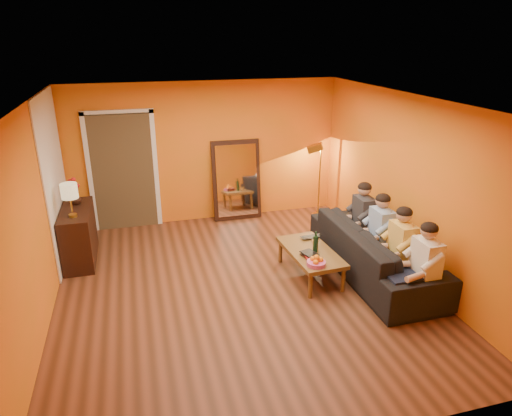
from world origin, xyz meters
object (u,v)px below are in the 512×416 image
object	(u,v)px
coffee_table	(310,263)
person_far_right	(363,219)
floor_lamp	(319,181)
wine_bottle	(316,242)
person_far_left	(425,267)
person_mid_left	(401,249)
dog	(357,247)
table_lamp	(71,200)
person_mid_right	(381,233)
vase	(76,199)
tumbler	(315,243)
laptop	(313,238)
sideboard	(79,235)
mirror_frame	(236,180)
sofa	(375,251)

from	to	relation	value
coffee_table	person_far_right	distance (m)	1.23
floor_lamp	wine_bottle	world-z (taller)	floor_lamp
person_far_left	person_mid_left	world-z (taller)	same
dog	table_lamp	bearing A→B (deg)	146.31
person_far_right	person_mid_right	bearing A→B (deg)	-90.00
vase	person_mid_left	bearing A→B (deg)	-28.29
person_mid_left	tumbler	bearing A→B (deg)	141.36
tumbler	laptop	xyz separation A→B (m)	(0.06, 0.23, -0.03)
floor_lamp	vase	distance (m)	4.37
sideboard	floor_lamp	distance (m)	4.41
mirror_frame	table_lamp	xyz separation A→B (m)	(-2.79, -1.38, 0.34)
dog	tumbler	bearing A→B (deg)	158.52
table_lamp	dog	size ratio (longest dim) A/B	0.78
person_mid_left	person_mid_right	distance (m)	0.55
person_mid_left	tumbler	size ratio (longest dim) A/B	12.24
vase	dog	bearing A→B (deg)	-21.62
mirror_frame	person_far_right	world-z (taller)	mirror_frame
sideboard	table_lamp	size ratio (longest dim) A/B	2.31
floor_lamp	vase	xyz separation A→B (m)	(-4.34, -0.46, 0.22)
person_far_right	vase	distance (m)	4.56
sofa	person_far_right	world-z (taller)	person_far_right
dog	person_far_right	distance (m)	0.54
floor_lamp	laptop	distance (m)	2.04
sideboard	sofa	size ratio (longest dim) A/B	0.46
floor_lamp	tumbler	xyz separation A→B (m)	(-0.92, -2.06, -0.25)
person_far_left	vase	distance (m)	5.26
table_lamp	laptop	distance (m)	3.64
sideboard	wine_bottle	xyz separation A→B (m)	(3.35, -1.51, 0.15)
sideboard	laptop	distance (m)	3.66
person_mid_right	wine_bottle	size ratio (longest dim) A/B	3.94
person_mid_left	person_mid_right	size ratio (longest dim) A/B	1.00
sideboard	table_lamp	xyz separation A→B (m)	(0.00, -0.30, 0.68)
mirror_frame	floor_lamp	size ratio (longest dim) A/B	1.06
sofa	person_far_right	distance (m)	0.70
mirror_frame	dog	size ratio (longest dim) A/B	2.34
mirror_frame	person_mid_left	distance (m)	3.56
wine_bottle	floor_lamp	bearing A→B (deg)	66.09
mirror_frame	coffee_table	bearing A→B (deg)	-78.62
vase	laptop	bearing A→B (deg)	-21.39
mirror_frame	sideboard	xyz separation A→B (m)	(-2.79, -1.08, -0.34)
person_far_right	table_lamp	bearing A→B (deg)	170.88
mirror_frame	sideboard	world-z (taller)	mirror_frame
person_far_right	vase	world-z (taller)	person_far_right
wine_bottle	person_mid_right	bearing A→B (deg)	-2.13
mirror_frame	dog	xyz separation A→B (m)	(1.30, -2.45, -0.44)
mirror_frame	dog	distance (m)	2.81
person_far_right	person_far_left	bearing A→B (deg)	-90.00
person_mid_right	vase	world-z (taller)	person_mid_right
person_mid_left	laptop	bearing A→B (deg)	131.95
person_far_left	vase	world-z (taller)	person_far_left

